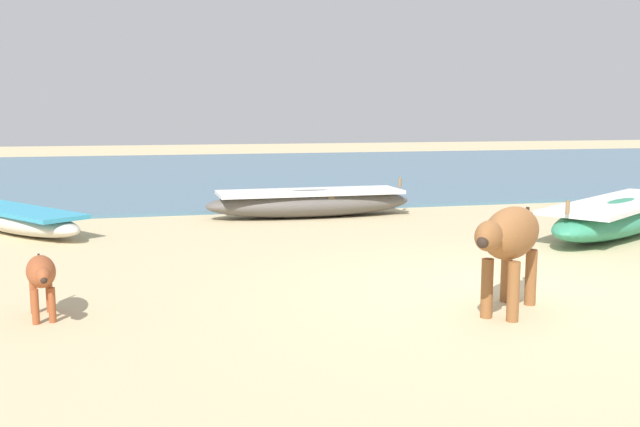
{
  "coord_description": "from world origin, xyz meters",
  "views": [
    {
      "loc": [
        -3.92,
        -6.9,
        2.02
      ],
      "look_at": [
        -1.46,
        2.73,
        0.6
      ],
      "focal_mm": 39.29,
      "sensor_mm": 36.0,
      "label": 1
    }
  ],
  "objects": [
    {
      "name": "ground",
      "position": [
        0.0,
        0.0,
        0.0
      ],
      "size": [
        80.0,
        80.0,
        0.0
      ],
      "primitive_type": "plane",
      "color": "#CCB789"
    },
    {
      "name": "sea_water",
      "position": [
        0.0,
        17.19,
        0.04
      ],
      "size": [
        60.0,
        20.0,
        0.08
      ],
      "primitive_type": "cube",
      "color": "slate",
      "rests_on": "ground"
    },
    {
      "name": "fishing_boat_0",
      "position": [
        3.92,
        3.2,
        0.31
      ],
      "size": [
        4.66,
        3.64,
        0.77
      ],
      "rotation": [
        0.0,
        0.0,
        3.73
      ],
      "color": "#338C66",
      "rests_on": "ground"
    },
    {
      "name": "fishing_boat_3",
      "position": [
        -6.01,
        5.84,
        0.23
      ],
      "size": [
        2.82,
        3.46,
        0.61
      ],
      "rotation": [
        0.0,
        0.0,
        2.19
      ],
      "color": "beige",
      "rests_on": "ground"
    },
    {
      "name": "fishing_boat_4",
      "position": [
        -0.72,
        6.41,
        0.29
      ],
      "size": [
        4.13,
        1.14,
        0.73
      ],
      "rotation": [
        0.0,
        0.0,
        0.01
      ],
      "color": "#5B5651",
      "rests_on": "ground"
    },
    {
      "name": "cow_adult_brown",
      "position": [
        -0.33,
        -0.63,
        0.78
      ],
      "size": [
        1.37,
        1.38,
        1.08
      ],
      "rotation": [
        0.0,
        0.0,
        3.93
      ],
      "color": "brown",
      "rests_on": "ground"
    },
    {
      "name": "calf_near_rust",
      "position": [
        -4.91,
        0.3,
        0.45
      ],
      "size": [
        0.39,
        0.96,
        0.63
      ],
      "rotation": [
        0.0,
        0.0,
        4.89
      ],
      "color": "#9E4C28",
      "rests_on": "ground"
    }
  ]
}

